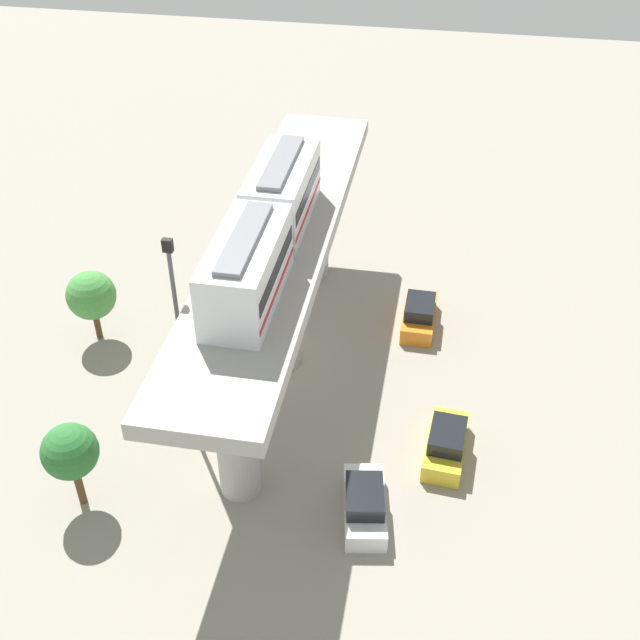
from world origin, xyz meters
TOP-DOWN VIEW (x-y plane):
  - ground_plane at (0.00, 0.00)m, footprint 120.00×120.00m
  - viaduct at (0.00, 0.00)m, footprint 5.20×28.00m
  - train at (0.00, 2.42)m, footprint 2.64×13.55m
  - parked_car_orange at (-7.09, -4.65)m, footprint 1.85×4.22m
  - parked_car_yellow at (-9.17, 5.37)m, footprint 2.12×4.33m
  - parked_car_white at (-5.82, 9.68)m, footprint 2.48×4.44m
  - tree_near_viaduct at (10.84, -0.24)m, footprint 2.75×2.75m
  - tree_mid_lot at (6.85, 11.18)m, footprint 2.49×2.49m
  - signal_post at (3.40, 5.77)m, footprint 0.44×0.28m

SIDE VIEW (x-z plane):
  - ground_plane at x=0.00m, z-range 0.00..0.00m
  - parked_car_orange at x=-7.09m, z-range -0.14..1.62m
  - parked_car_yellow at x=-9.17m, z-range -0.14..1.62m
  - parked_car_white at x=-5.82m, z-range -0.14..1.62m
  - tree_near_viaduct at x=10.84m, z-range 0.77..5.10m
  - tree_mid_lot at x=6.85m, z-range 0.97..5.47m
  - signal_post at x=3.40m, z-range 0.53..11.56m
  - viaduct at x=0.00m, z-range 2.07..10.50m
  - train at x=0.00m, z-range 8.34..11.58m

